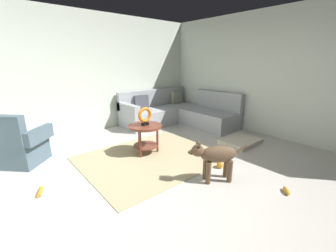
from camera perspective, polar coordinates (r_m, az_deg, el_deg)
ground_plane at (r=3.36m, az=0.78°, el=-13.60°), size 6.00×6.00×0.10m
wall_back at (r=5.48m, az=-20.32°, el=12.61°), size 6.00×0.12×2.70m
wall_right at (r=5.32m, az=26.05°, el=11.89°), size 0.12×6.00×2.70m
area_rug at (r=3.90m, az=-4.36°, el=-8.19°), size 2.30×1.90×0.01m
sectional_couch at (r=5.89m, az=2.47°, el=3.37°), size 2.20×2.25×0.88m
armchair at (r=4.28m, az=-34.43°, el=-4.33°), size 0.99×0.99×0.88m
side_table at (r=3.95m, az=-5.93°, el=-1.47°), size 0.60×0.60×0.54m
torus_sculpture at (r=3.87m, az=-6.06°, el=2.67°), size 0.28×0.08×0.33m
dog_bed_mat at (r=4.77m, az=18.40°, el=-3.77°), size 0.80×0.60×0.09m
dog at (r=3.12m, az=12.27°, el=-7.67°), size 0.75×0.49×0.63m
dog_toy_ball at (r=3.62m, az=13.44°, el=-9.83°), size 0.11×0.11×0.11m
dog_toy_rope at (r=3.36m, az=-30.44°, el=-14.60°), size 0.11×0.20×0.05m
dog_toy_bone at (r=3.32m, az=28.55°, el=-14.59°), size 0.17×0.16×0.06m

